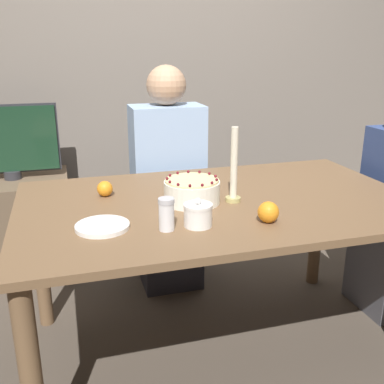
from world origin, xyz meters
name	(u,v)px	position (x,y,z in m)	size (l,w,h in m)	color
ground_plane	(216,348)	(0.00, 0.00, 0.00)	(12.00, 12.00, 0.00)	#4C4238
wall_behind	(151,57)	(0.00, 1.40, 1.30)	(8.00, 0.05, 2.60)	slate
dining_table	(219,221)	(0.00, 0.00, 0.65)	(1.67, 1.01, 0.75)	brown
cake	(192,191)	(-0.12, 0.00, 0.80)	(0.23, 0.23, 0.11)	white
sugar_bowl	(198,215)	(-0.17, -0.25, 0.79)	(0.11, 0.11, 0.11)	white
sugar_shaker	(166,214)	(-0.29, -0.26, 0.81)	(0.06, 0.06, 0.12)	white
plate_stack	(102,226)	(-0.51, -0.18, 0.76)	(0.19, 0.19, 0.02)	white
candle	(234,171)	(0.05, -0.03, 0.88)	(0.06, 0.06, 0.31)	tan
orange_fruit_0	(105,189)	(-0.46, 0.18, 0.78)	(0.07, 0.07, 0.07)	orange
orange_fruit_1	(268,212)	(0.09, -0.29, 0.79)	(0.08, 0.08, 0.08)	orange
person_man_blue_shirt	(168,193)	(-0.06, 0.70, 0.56)	(0.40, 0.34, 1.28)	#2D2D38
side_cabinet	(19,226)	(-0.92, 1.09, 0.31)	(0.63, 0.53, 0.61)	brown
tv_monitor	(8,141)	(-0.92, 1.09, 0.84)	(0.57, 0.10, 0.44)	#2D2D33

